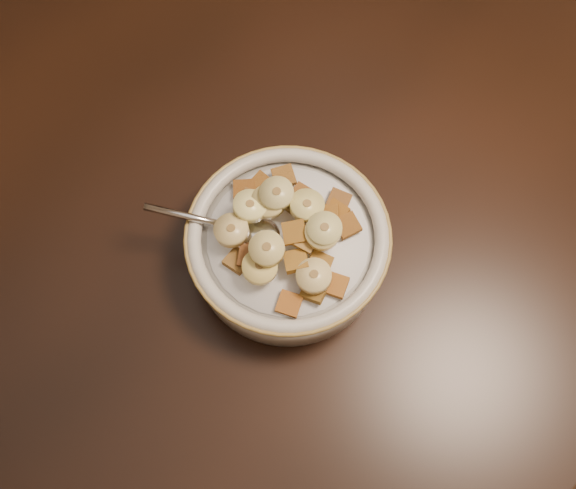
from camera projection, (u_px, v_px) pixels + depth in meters
floor at (314, 297)px, 1.45m from camera, size 4.00×4.50×0.10m
table at (340, 79)px, 0.73m from camera, size 1.41×0.92×0.04m
cereal_bowl at (288, 248)px, 0.60m from camera, size 0.18×0.18×0.04m
milk at (288, 239)px, 0.58m from camera, size 0.15×0.15×0.00m
spoon at (257, 232)px, 0.58m from camera, size 0.05×0.05×0.01m
cereal_square_0 at (261, 184)px, 0.60m from camera, size 0.02×0.02×0.01m
cereal_square_1 at (307, 203)px, 0.58m from camera, size 0.03×0.03×0.01m
cereal_square_2 at (335, 285)px, 0.56m from camera, size 0.03×0.03×0.01m
cereal_square_3 at (335, 212)px, 0.59m from camera, size 0.02×0.02×0.01m
cereal_square_4 at (305, 239)px, 0.56m from camera, size 0.03×0.03×0.01m
cereal_square_5 at (249, 202)px, 0.59m from camera, size 0.03×0.02×0.01m
cereal_square_6 at (348, 225)px, 0.58m from camera, size 0.02×0.02×0.01m
cereal_square_7 at (244, 190)px, 0.60m from camera, size 0.03×0.03×0.01m
cereal_square_8 at (284, 177)px, 0.60m from camera, size 0.03×0.03×0.01m
cereal_square_9 at (289, 304)px, 0.56m from camera, size 0.03×0.03×0.01m
cereal_square_10 at (250, 256)px, 0.56m from camera, size 0.03×0.03×0.01m
cereal_square_11 at (328, 216)px, 0.58m from camera, size 0.03×0.03×0.01m
cereal_square_12 at (314, 291)px, 0.56m from camera, size 0.03×0.03×0.01m
cereal_square_13 at (302, 196)px, 0.59m from camera, size 0.03×0.03×0.01m
cereal_square_14 at (296, 261)px, 0.56m from camera, size 0.03×0.03×0.01m
cereal_square_15 at (294, 232)px, 0.56m from camera, size 0.03×0.03×0.01m
cereal_square_16 at (301, 208)px, 0.58m from camera, size 0.02×0.02×0.01m
cereal_square_17 at (339, 201)px, 0.59m from camera, size 0.03×0.03×0.01m
cereal_square_18 at (320, 264)px, 0.56m from camera, size 0.03×0.03×0.01m
cereal_square_19 at (238, 261)px, 0.57m from camera, size 0.02×0.02×0.01m
banana_slice_0 at (260, 267)px, 0.55m from camera, size 0.04×0.04×0.01m
banana_slice_1 at (231, 230)px, 0.57m from camera, size 0.04×0.04×0.01m
banana_slice_2 at (277, 194)px, 0.57m from camera, size 0.04×0.04×0.02m
banana_slice_3 at (269, 201)px, 0.57m from camera, size 0.04×0.04×0.01m
banana_slice_4 at (322, 233)px, 0.56m from camera, size 0.04×0.04×0.02m
banana_slice_5 at (324, 229)px, 0.55m from camera, size 0.04×0.04×0.01m
banana_slice_6 at (307, 206)px, 0.57m from camera, size 0.04×0.04×0.01m
banana_slice_7 at (250, 206)px, 0.57m from camera, size 0.04×0.04×0.01m
banana_slice_8 at (267, 249)px, 0.55m from camera, size 0.04×0.04×0.02m
banana_slice_9 at (314, 276)px, 0.55m from camera, size 0.03×0.03×0.01m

